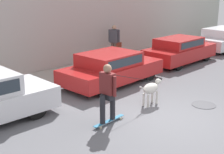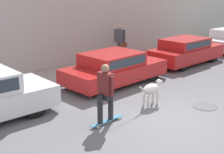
{
  "view_description": "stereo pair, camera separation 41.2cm",
  "coord_description": "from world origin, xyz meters",
  "px_view_note": "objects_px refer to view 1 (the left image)",
  "views": [
    {
      "loc": [
        -6.88,
        -4.62,
        3.59
      ],
      "look_at": [
        -0.44,
        1.73,
        0.95
      ],
      "focal_mm": 50.0,
      "sensor_mm": 36.0,
      "label": 1
    },
    {
      "loc": [
        -6.58,
        -4.9,
        3.59
      ],
      "look_at": [
        -0.44,
        1.73,
        0.95
      ],
      "focal_mm": 50.0,
      "sensor_mm": 36.0,
      "label": 2
    }
  ],
  "objects_px": {
    "parked_car_1": "(111,68)",
    "parked_car_2": "(180,50)",
    "pedestrian_with_bag": "(114,41)",
    "dog": "(151,89)",
    "fire_hydrant": "(190,48)",
    "skateboarder": "(108,91)"
  },
  "relations": [
    {
      "from": "pedestrian_with_bag",
      "to": "fire_hydrant",
      "type": "distance_m",
      "value": 4.73
    },
    {
      "from": "skateboarder",
      "to": "pedestrian_with_bag",
      "type": "height_order",
      "value": "pedestrian_with_bag"
    },
    {
      "from": "parked_car_2",
      "to": "pedestrian_with_bag",
      "type": "height_order",
      "value": "pedestrian_with_bag"
    },
    {
      "from": "parked_car_2",
      "to": "pedestrian_with_bag",
      "type": "distance_m",
      "value": 3.19
    },
    {
      "from": "parked_car_2",
      "to": "dog",
      "type": "relative_size",
      "value": 3.93
    },
    {
      "from": "parked_car_1",
      "to": "skateboarder",
      "type": "bearing_deg",
      "value": -138.13
    },
    {
      "from": "pedestrian_with_bag",
      "to": "parked_car_2",
      "type": "bearing_deg",
      "value": 107.45
    },
    {
      "from": "dog",
      "to": "skateboarder",
      "type": "height_order",
      "value": "skateboarder"
    },
    {
      "from": "parked_car_2",
      "to": "skateboarder",
      "type": "xyz_separation_m",
      "value": [
        -7.35,
        -2.51,
        0.34
      ]
    },
    {
      "from": "dog",
      "to": "parked_car_2",
      "type": "bearing_deg",
      "value": 25.42
    },
    {
      "from": "pedestrian_with_bag",
      "to": "parked_car_1",
      "type": "bearing_deg",
      "value": 17.01
    },
    {
      "from": "pedestrian_with_bag",
      "to": "dog",
      "type": "bearing_deg",
      "value": 30.35
    },
    {
      "from": "fire_hydrant",
      "to": "parked_car_1",
      "type": "bearing_deg",
      "value": -173.7
    },
    {
      "from": "parked_car_2",
      "to": "dog",
      "type": "distance_m",
      "value": 5.93
    },
    {
      "from": "parked_car_1",
      "to": "parked_car_2",
      "type": "relative_size",
      "value": 1.03
    },
    {
      "from": "parked_car_1",
      "to": "fire_hydrant",
      "type": "bearing_deg",
      "value": 4.87
    },
    {
      "from": "parked_car_2",
      "to": "skateboarder",
      "type": "bearing_deg",
      "value": -161.21
    },
    {
      "from": "parked_car_2",
      "to": "fire_hydrant",
      "type": "bearing_deg",
      "value": 18.68
    },
    {
      "from": "dog",
      "to": "fire_hydrant",
      "type": "xyz_separation_m",
      "value": [
        7.66,
        3.21,
        -0.19
      ]
    },
    {
      "from": "skateboarder",
      "to": "fire_hydrant",
      "type": "bearing_deg",
      "value": 17.05
    },
    {
      "from": "dog",
      "to": "skateboarder",
      "type": "relative_size",
      "value": 0.37
    },
    {
      "from": "skateboarder",
      "to": "parked_car_1",
      "type": "bearing_deg",
      "value": 41.55
    }
  ]
}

